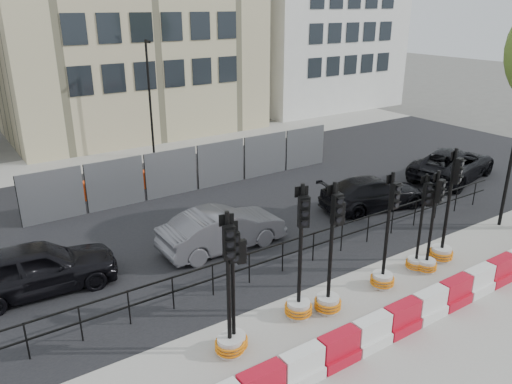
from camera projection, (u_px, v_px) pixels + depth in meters
ground at (339, 277)px, 14.86m from camera, size 120.00×120.00×0.00m
sidewalk_near at (420, 328)px, 12.53m from camera, size 40.00×6.00×0.02m
road at (221, 204)px, 20.30m from camera, size 40.00×14.00×0.03m
sidewalk_far at (138, 153)px, 27.29m from camera, size 40.00×4.00×0.02m
kerb_railing at (314, 242)px, 15.55m from camera, size 18.00×0.04×1.00m
heras_fencing at (180, 172)px, 21.90m from camera, size 14.33×1.72×2.00m
lamp_post_far at (150, 96)px, 25.62m from camera, size 0.12×0.56×6.00m
barrier_row at (416, 312)px, 12.56m from camera, size 14.65×0.50×0.80m
traffic_signal_a at (230, 327)px, 11.37m from camera, size 0.71×0.71×3.59m
traffic_signal_b at (234, 320)px, 11.50m from camera, size 0.66×0.66×3.35m
traffic_signal_c at (299, 291)px, 12.75m from camera, size 0.72×0.72×3.68m
traffic_signal_d at (330, 282)px, 12.94m from camera, size 0.72×0.72×3.64m
traffic_signal_e at (384, 265)px, 14.12m from camera, size 0.69×0.69×3.49m
traffic_signal_f at (418, 248)px, 15.06m from camera, size 0.61×0.61×3.09m
traffic_signal_g at (428, 252)px, 14.98m from camera, size 0.64×0.64×3.23m
traffic_signal_h at (444, 239)px, 15.60m from camera, size 0.73×0.73×3.69m
car_a at (36, 268)px, 13.90m from camera, size 2.42×4.62×1.48m
car_b at (223, 229)px, 16.39m from camera, size 1.49×4.26×1.40m
car_c at (373, 193)px, 19.70m from camera, size 3.32×5.04×1.28m
car_d at (453, 164)px, 23.05m from camera, size 4.55×6.16×1.43m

